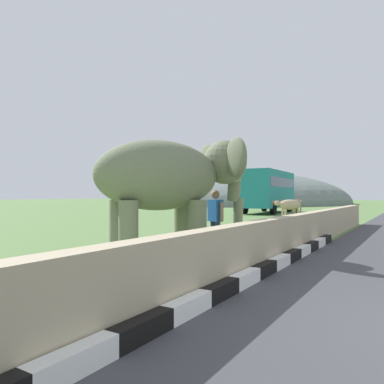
{
  "coord_description": "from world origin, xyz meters",
  "views": [
    {
      "loc": [
        -4.71,
        1.18,
        1.53
      ],
      "look_at": [
        3.02,
        5.93,
        1.6
      ],
      "focal_mm": 34.4,
      "sensor_mm": 36.0,
      "label": 1
    }
  ],
  "objects": [
    {
      "name": "striped_curb",
      "position": [
        -0.35,
        3.64,
        0.12
      ],
      "size": [
        16.2,
        0.2,
        0.24
      ],
      "color": "white",
      "rests_on": "ground_plane"
    },
    {
      "name": "barrier_parapet",
      "position": [
        2.0,
        3.94,
        0.5
      ],
      "size": [
        28.0,
        0.36,
        1.0
      ],
      "primitive_type": "cube",
      "color": "tan",
      "rests_on": "ground_plane"
    },
    {
      "name": "elephant",
      "position": [
        2.73,
        6.33,
        1.95
      ],
      "size": [
        3.95,
        3.56,
        2.97
      ],
      "color": "#6C7458",
      "rests_on": "ground_plane"
    },
    {
      "name": "person_handler",
      "position": [
        4.04,
        5.82,
        0.93
      ],
      "size": [
        0.38,
        0.63,
        1.66
      ],
      "color": "navy",
      "rests_on": "ground_plane"
    },
    {
      "name": "bus_teal",
      "position": [
        25.04,
        11.9,
        2.08
      ],
      "size": [
        8.35,
        3.02,
        3.5
      ],
      "color": "teal",
      "rests_on": "ground_plane"
    },
    {
      "name": "cow_near",
      "position": [
        19.19,
        8.39,
        0.87
      ],
      "size": [
        1.02,
        1.92,
        1.23
      ],
      "color": "#473323",
      "rests_on": "ground_plane"
    },
    {
      "name": "cow_mid",
      "position": [
        18.6,
        8.16,
        0.87
      ],
      "size": [
        1.67,
        1.59,
        1.23
      ],
      "color": "tan",
      "rests_on": "ground_plane"
    },
    {
      "name": "cow_far",
      "position": [
        23.21,
        8.99,
        0.87
      ],
      "size": [
        1.83,
        1.35,
        1.23
      ],
      "color": "tan",
      "rests_on": "ground_plane"
    },
    {
      "name": "hill_east",
      "position": [
        55.0,
        26.86,
        0.0
      ],
      "size": [
        43.2,
        34.56,
        10.85
      ],
      "color": "slate",
      "rests_on": "ground_plane"
    }
  ]
}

